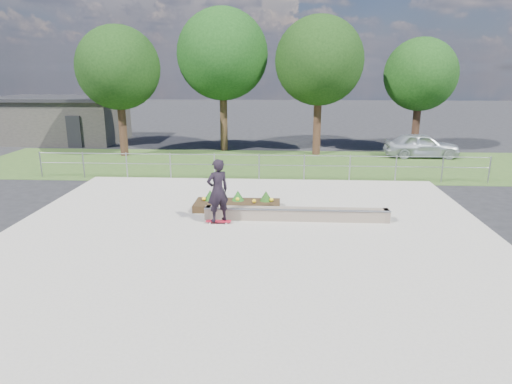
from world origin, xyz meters
The scene contains 13 objects.
ground centered at (0.00, 0.00, 0.00)m, with size 120.00×120.00×0.00m, color black.
grass_verge centered at (0.00, 11.00, 0.01)m, with size 30.00×8.00×0.02m, color #2E481C.
concrete_slab centered at (0.00, 0.00, 0.03)m, with size 15.00×15.00×0.06m, color #9A9589.
fence centered at (0.00, 7.50, 0.77)m, with size 20.06×0.06×1.20m.
building centered at (-14.00, 18.00, 1.51)m, with size 8.40×5.40×3.00m.
tree_far_left centered at (-8.00, 13.00, 4.85)m, with size 4.55×4.55×7.15m.
tree_mid_left centered at (-2.50, 15.00, 5.61)m, with size 5.25×5.25×8.25m.
tree_mid_right centered at (3.00, 14.00, 5.23)m, with size 4.90×4.90×7.70m.
tree_far_right centered at (9.00, 15.50, 4.48)m, with size 4.20×4.20×6.60m.
grind_ledge centered at (1.50, 1.89, 0.26)m, with size 6.00×0.44×0.43m.
planter_bed centered at (-0.54, 3.03, 0.24)m, with size 3.00×1.20×0.61m.
skateboarder centered at (-1.00, 1.43, 1.15)m, with size 0.88×0.81×2.10m.
parked_car centered at (8.82, 13.46, 0.69)m, with size 1.62×4.03×1.37m, color #B8BDC2.
Camera 1 is at (0.98, -12.33, 4.89)m, focal length 32.00 mm.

